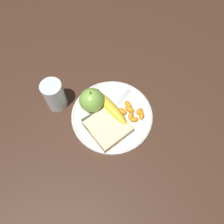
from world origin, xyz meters
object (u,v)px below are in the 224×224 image
(fork, at_px, (112,111))
(banana, at_px, (110,107))
(plate, at_px, (112,115))
(apple, at_px, (92,100))
(bread_slice, at_px, (108,127))
(juice_glass, at_px, (55,96))
(jam_packet, at_px, (90,124))

(fork, bearing_deg, banana, -100.74)
(plate, distance_m, fork, 0.01)
(apple, bearing_deg, fork, -139.63)
(banana, distance_m, bread_slice, 0.07)
(juice_glass, height_order, jam_packet, juice_glass)
(jam_packet, bearing_deg, apple, -37.94)
(plate, bearing_deg, fork, -27.25)
(bread_slice, bearing_deg, apple, -0.49)
(fork, bearing_deg, jam_packet, -17.52)
(plate, xyz_separation_m, juice_glass, (0.14, 0.13, 0.04))
(bread_slice, bearing_deg, plate, -49.71)
(juice_glass, bearing_deg, bread_slice, -152.89)
(plate, distance_m, juice_glass, 0.20)
(plate, xyz_separation_m, banana, (0.02, -0.00, 0.02))
(banana, distance_m, fork, 0.02)
(banana, bearing_deg, bread_slice, 141.20)
(apple, bearing_deg, juice_glass, 48.11)
(jam_packet, bearing_deg, banana, -81.67)
(apple, distance_m, banana, 0.06)
(bread_slice, relative_size, fork, 0.77)
(juice_glass, relative_size, apple, 1.22)
(apple, xyz_separation_m, bread_slice, (-0.09, 0.00, -0.03))
(banana, bearing_deg, apple, 44.89)
(jam_packet, bearing_deg, fork, -87.70)
(juice_glass, xyz_separation_m, banana, (-0.12, -0.13, -0.02))
(banana, bearing_deg, fork, -170.92)
(juice_glass, height_order, banana, juice_glass)
(apple, bearing_deg, bread_slice, 179.51)
(apple, height_order, banana, apple)
(fork, relative_size, jam_packet, 3.74)
(apple, xyz_separation_m, banana, (-0.04, -0.04, -0.02))
(juice_glass, xyz_separation_m, fork, (-0.13, -0.13, -0.04))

